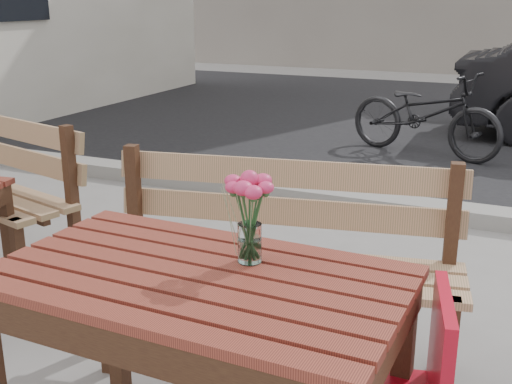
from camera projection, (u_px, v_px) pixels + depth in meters
street at (430, 151)px, 6.75m from camera, size 30.00×8.12×0.12m
main_table at (198, 310)px, 2.01m from camera, size 1.29×0.78×0.79m
main_bench at (281, 239)px, 2.79m from camera, size 1.62×0.75×0.97m
main_vase at (250, 206)px, 2.00m from camera, size 0.16×0.16×0.30m
bicycle at (425, 113)px, 6.60m from camera, size 1.76×1.04×0.87m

